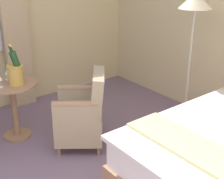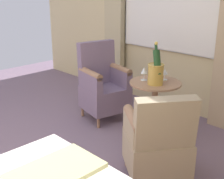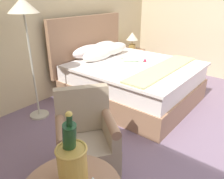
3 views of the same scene
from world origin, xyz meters
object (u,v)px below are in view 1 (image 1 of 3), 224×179
side_table_round (14,104)px  champagne_bucket (15,72)px  floor_lamp_brass (194,13)px  wine_glass_near_bucket (7,72)px  armchair_by_window (83,114)px

side_table_round → champagne_bucket: bearing=37.0°
floor_lamp_brass → champagne_bucket: 2.19m
floor_lamp_brass → champagne_bucket: bearing=-116.2°
side_table_round → champagne_bucket: 0.41m
floor_lamp_brass → side_table_round: (-0.99, -1.94, -0.99)m
side_table_round → wine_glass_near_bucket: size_ratio=5.26×
champagne_bucket → side_table_round: bearing=-143.0°
champagne_bucket → wine_glass_near_bucket: champagne_bucket is taller
wine_glass_near_bucket → floor_lamp_brass: bearing=59.4°
side_table_round → wine_glass_near_bucket: (-0.14, 0.02, 0.35)m
champagne_bucket → wine_glass_near_bucket: 0.21m
floor_lamp_brass → wine_glass_near_bucket: bearing=-120.6°
floor_lamp_brass → armchair_by_window: bearing=-104.1°
armchair_by_window → wine_glass_near_bucket: bearing=-146.0°
floor_lamp_brass → side_table_round: 2.39m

